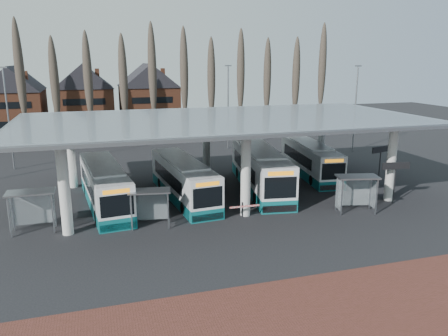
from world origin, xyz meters
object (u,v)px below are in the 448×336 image
object	(u,v)px
bus_3	(310,160)
bus_0	(105,186)
bus_2	(260,170)
bus_1	(183,180)
shelter_0	(32,202)
shelter_1	(150,200)
shelter_2	(356,185)

from	to	relation	value
bus_3	bus_0	bearing A→B (deg)	-161.58
bus_2	bus_3	xyz separation A→B (m)	(6.34, 3.07, -0.20)
bus_1	shelter_0	size ratio (longest dim) A/B	3.92
bus_3	shelter_0	bearing A→B (deg)	-154.52
bus_0	shelter_1	distance (m)	6.04
bus_3	shelter_2	size ratio (longest dim) A/B	3.55
bus_2	shelter_1	bearing A→B (deg)	-140.85
bus_1	shelter_0	bearing A→B (deg)	-164.55
bus_1	bus_2	world-z (taller)	bus_2
bus_0	shelter_0	bearing A→B (deg)	-144.81
bus_0	shelter_1	bearing A→B (deg)	-69.02
bus_2	bus_0	bearing A→B (deg)	-168.60
shelter_0	shelter_1	world-z (taller)	shelter_0
shelter_2	bus_0	bearing A→B (deg)	171.94
shelter_0	shelter_2	distance (m)	22.23
bus_1	shelter_1	world-z (taller)	bus_1
bus_0	bus_1	xyz separation A→B (m)	(6.08, -0.01, -0.01)
bus_0	shelter_0	xyz separation A→B (m)	(-4.62, -4.05, 0.48)
bus_2	bus_1	bearing A→B (deg)	-165.82
shelter_1	shelter_0	bearing A→B (deg)	178.69
bus_0	shelter_0	distance (m)	6.16
bus_3	shelter_1	bearing A→B (deg)	-143.68
bus_1	shelter_0	world-z (taller)	bus_1
shelter_0	shelter_2	world-z (taller)	shelter_2
shelter_2	bus_1	bearing A→B (deg)	162.35
bus_2	shelter_1	world-z (taller)	bus_2
shelter_0	bus_2	bearing A→B (deg)	15.53
bus_3	shelter_2	world-z (taller)	bus_3
bus_3	shelter_0	world-z (taller)	bus_3
bus_1	shelter_0	distance (m)	11.45
shelter_0	shelter_2	bearing A→B (deg)	-6.72
bus_1	shelter_0	xyz separation A→B (m)	(-10.70, -4.04, 0.49)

